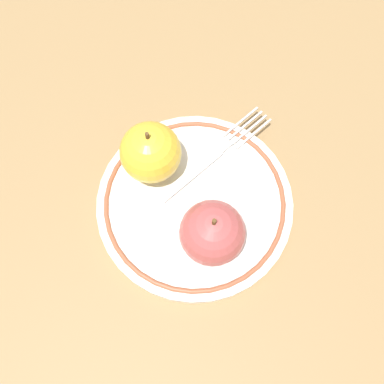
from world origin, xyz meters
name	(u,v)px	position (x,y,z in m)	size (l,w,h in m)	color
ground_plane	(186,213)	(0.00, 0.00, 0.00)	(2.00, 2.00, 0.00)	olive
plate	(192,200)	(0.00, 0.01, 0.01)	(0.24, 0.24, 0.02)	silver
apple_red_whole	(212,233)	(0.05, -0.01, 0.05)	(0.07, 0.07, 0.08)	#B54D4B
apple_second_whole	(151,153)	(-0.07, 0.01, 0.05)	(0.07, 0.07, 0.08)	gold
fork	(212,157)	(-0.03, 0.07, 0.02)	(0.03, 0.18, 0.00)	silver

